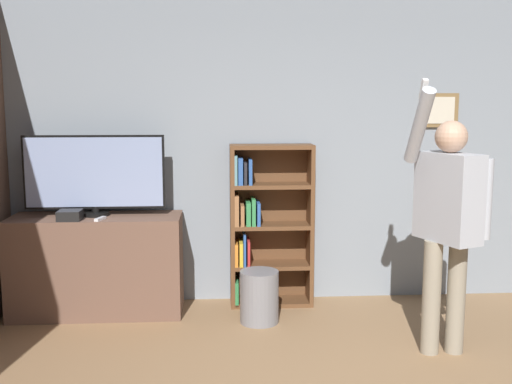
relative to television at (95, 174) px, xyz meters
name	(u,v)px	position (x,y,z in m)	size (l,w,h in m)	color
wall_back	(298,152)	(1.76, 0.30, 0.15)	(7.10, 0.09, 2.70)	gray
tv_ledge	(97,265)	(0.00, -0.03, -0.78)	(1.43, 0.53, 0.84)	brown
television	(95,174)	(0.00, 0.00, 0.00)	(1.17, 0.22, 0.68)	black
game_console	(70,215)	(-0.17, -0.19, -0.31)	(0.18, 0.18, 0.08)	black
remote_loose	(100,219)	(0.07, -0.21, -0.34)	(0.08, 0.14, 0.02)	white
bookshelf	(264,229)	(1.43, 0.12, -0.51)	(0.73, 0.28, 1.43)	brown
person	(448,214)	(2.63, -1.05, -0.18)	(0.62, 0.58, 1.94)	gray
waste_bin	(259,297)	(1.36, -0.35, -0.98)	(0.32, 0.32, 0.43)	gray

